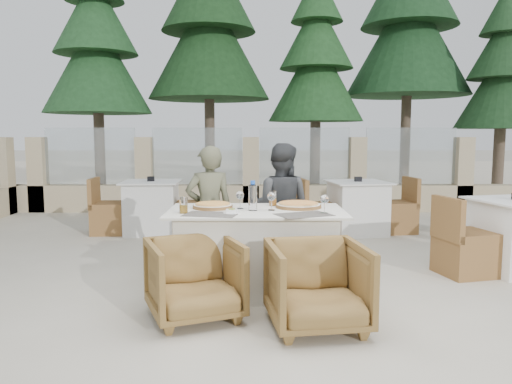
{
  "coord_description": "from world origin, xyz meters",
  "views": [
    {
      "loc": [
        0.04,
        -4.55,
        1.46
      ],
      "look_at": [
        0.07,
        0.23,
        0.9
      ],
      "focal_mm": 35.0,
      "sensor_mm": 36.0,
      "label": 1
    }
  ],
  "objects_px": {
    "dining_table": "(256,251)",
    "wine_glass_near": "(271,200)",
    "armchair_far_right": "(293,242)",
    "pizza_left": "(213,206)",
    "wine_glass_corner": "(324,203)",
    "armchair_near_left": "(194,279)",
    "bg_table_b": "(357,208)",
    "water_bottle": "(253,196)",
    "wine_glass_centre": "(240,199)",
    "diner_left": "(209,211)",
    "beer_glass_left": "(184,205)",
    "olive_dish": "(232,211)",
    "armchair_near_right": "(317,286)",
    "pizza_right": "(298,205)",
    "diner_right": "(280,207)",
    "armchair_far_left": "(202,246)",
    "beer_glass_right": "(273,198)",
    "bg_table_a": "(152,207)"
  },
  "relations": [
    {
      "from": "pizza_left",
      "to": "armchair_near_left",
      "type": "xyz_separation_m",
      "value": [
        -0.09,
        -0.77,
        -0.47
      ]
    },
    {
      "from": "olive_dish",
      "to": "armchair_near_right",
      "type": "relative_size",
      "value": 0.15
    },
    {
      "from": "armchair_near_left",
      "to": "wine_glass_near",
      "type": "bearing_deg",
      "value": 23.74
    },
    {
      "from": "armchair_far_left",
      "to": "beer_glass_right",
      "type": "bearing_deg",
      "value": 138.05
    },
    {
      "from": "dining_table",
      "to": "armchair_near_left",
      "type": "relative_size",
      "value": 2.28
    },
    {
      "from": "dining_table",
      "to": "olive_dish",
      "type": "height_order",
      "value": "olive_dish"
    },
    {
      "from": "wine_glass_corner",
      "to": "diner_left",
      "type": "relative_size",
      "value": 0.14
    },
    {
      "from": "pizza_left",
      "to": "diner_left",
      "type": "height_order",
      "value": "diner_left"
    },
    {
      "from": "wine_glass_corner",
      "to": "armchair_near_left",
      "type": "distance_m",
      "value": 1.3
    },
    {
      "from": "beer_glass_right",
      "to": "armchair_near_right",
      "type": "xyz_separation_m",
      "value": [
        0.29,
        -1.14,
        -0.51
      ]
    },
    {
      "from": "water_bottle",
      "to": "wine_glass_near",
      "type": "distance_m",
      "value": 0.17
    },
    {
      "from": "pizza_left",
      "to": "bg_table_a",
      "type": "bearing_deg",
      "value": 112.74
    },
    {
      "from": "wine_glass_corner",
      "to": "olive_dish",
      "type": "relative_size",
      "value": 1.67
    },
    {
      "from": "armchair_near_left",
      "to": "bg_table_b",
      "type": "distance_m",
      "value": 3.92
    },
    {
      "from": "dining_table",
      "to": "diner_left",
      "type": "relative_size",
      "value": 1.19
    },
    {
      "from": "olive_dish",
      "to": "diner_right",
      "type": "distance_m",
      "value": 1.1
    },
    {
      "from": "armchair_far_right",
      "to": "beer_glass_right",
      "type": "bearing_deg",
      "value": 69.86
    },
    {
      "from": "beer_glass_right",
      "to": "armchair_near_left",
      "type": "distance_m",
      "value": 1.25
    },
    {
      "from": "bg_table_b",
      "to": "diner_right",
      "type": "bearing_deg",
      "value": -131.86
    },
    {
      "from": "water_bottle",
      "to": "armchair_near_left",
      "type": "bearing_deg",
      "value": -126.23
    },
    {
      "from": "pizza_right",
      "to": "bg_table_a",
      "type": "distance_m",
      "value": 3.29
    },
    {
      "from": "beer_glass_left",
      "to": "armchair_far_right",
      "type": "relative_size",
      "value": 0.23
    },
    {
      "from": "dining_table",
      "to": "olive_dish",
      "type": "bearing_deg",
      "value": -138.48
    },
    {
      "from": "pizza_right",
      "to": "wine_glass_near",
      "type": "bearing_deg",
      "value": -147.19
    },
    {
      "from": "bg_table_b",
      "to": "wine_glass_centre",
      "type": "bearing_deg",
      "value": -131.08
    },
    {
      "from": "armchair_near_left",
      "to": "olive_dish",
      "type": "bearing_deg",
      "value": 37.71
    },
    {
      "from": "beer_glass_right",
      "to": "armchair_far_right",
      "type": "distance_m",
      "value": 0.84
    },
    {
      "from": "wine_glass_centre",
      "to": "beer_glass_left",
      "type": "height_order",
      "value": "wine_glass_centre"
    },
    {
      "from": "pizza_right",
      "to": "armchair_far_left",
      "type": "height_order",
      "value": "pizza_right"
    },
    {
      "from": "wine_glass_near",
      "to": "armchair_near_left",
      "type": "height_order",
      "value": "wine_glass_near"
    },
    {
      "from": "pizza_left",
      "to": "wine_glass_near",
      "type": "xyz_separation_m",
      "value": [
        0.54,
        -0.14,
        0.07
      ]
    },
    {
      "from": "dining_table",
      "to": "water_bottle",
      "type": "height_order",
      "value": "water_bottle"
    },
    {
      "from": "wine_glass_near",
      "to": "armchair_near_right",
      "type": "xyz_separation_m",
      "value": [
        0.31,
        -0.84,
        -0.53
      ]
    },
    {
      "from": "olive_dish",
      "to": "armchair_far_left",
      "type": "height_order",
      "value": "olive_dish"
    },
    {
      "from": "dining_table",
      "to": "wine_glass_near",
      "type": "xyz_separation_m",
      "value": [
        0.14,
        -0.02,
        0.48
      ]
    },
    {
      "from": "bg_table_a",
      "to": "bg_table_b",
      "type": "distance_m",
      "value": 3.03
    },
    {
      "from": "wine_glass_centre",
      "to": "armchair_far_right",
      "type": "relative_size",
      "value": 0.29
    },
    {
      "from": "pizza_left",
      "to": "diner_right",
      "type": "xyz_separation_m",
      "value": [
        0.67,
        0.68,
        -0.11
      ]
    },
    {
      "from": "wine_glass_corner",
      "to": "beer_glass_right",
      "type": "height_order",
      "value": "wine_glass_corner"
    },
    {
      "from": "wine_glass_centre",
      "to": "armchair_near_right",
      "type": "height_order",
      "value": "wine_glass_centre"
    },
    {
      "from": "wine_glass_corner",
      "to": "bg_table_a",
      "type": "bearing_deg",
      "value": 125.33
    },
    {
      "from": "beer_glass_right",
      "to": "bg_table_b",
      "type": "xyz_separation_m",
      "value": [
        1.34,
        2.45,
        -0.46
      ]
    },
    {
      "from": "armchair_far_right",
      "to": "dining_table",
      "type": "bearing_deg",
      "value": 67.32
    },
    {
      "from": "armchair_far_right",
      "to": "wine_glass_near",
      "type": "bearing_deg",
      "value": 75.64
    },
    {
      "from": "wine_glass_corner",
      "to": "armchair_near_left",
      "type": "bearing_deg",
      "value": -157.23
    },
    {
      "from": "pizza_left",
      "to": "wine_glass_corner",
      "type": "relative_size",
      "value": 2.02
    },
    {
      "from": "wine_glass_centre",
      "to": "armchair_near_left",
      "type": "relative_size",
      "value": 0.26
    },
    {
      "from": "beer_glass_left",
      "to": "wine_glass_corner",
      "type": "bearing_deg",
      "value": -0.91
    },
    {
      "from": "bg_table_a",
      "to": "bg_table_b",
      "type": "relative_size",
      "value": 1.0
    },
    {
      "from": "pizza_left",
      "to": "wine_glass_corner",
      "type": "height_order",
      "value": "wine_glass_corner"
    }
  ]
}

